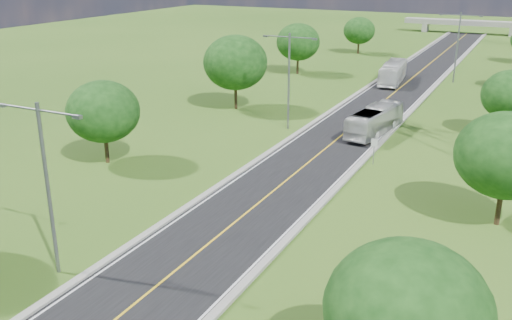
# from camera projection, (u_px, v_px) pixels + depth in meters

# --- Properties ---
(ground) EXTENTS (260.00, 260.00, 0.00)m
(ground) POSITION_uv_depth(u_px,v_px,m) (380.00, 104.00, 70.78)
(ground) COLOR #315618
(ground) RESTS_ON ground
(road) EXTENTS (8.00, 150.00, 0.06)m
(road) POSITION_uv_depth(u_px,v_px,m) (392.00, 94.00, 75.83)
(road) COLOR black
(road) RESTS_ON ground
(curb_left) EXTENTS (0.50, 150.00, 0.22)m
(curb_left) POSITION_uv_depth(u_px,v_px,m) (361.00, 91.00, 77.60)
(curb_left) COLOR gray
(curb_left) RESTS_ON ground
(curb_right) EXTENTS (0.50, 150.00, 0.22)m
(curb_right) POSITION_uv_depth(u_px,v_px,m) (425.00, 97.00, 74.01)
(curb_right) COLOR gray
(curb_right) RESTS_ON ground
(speed_limit_sign) EXTENTS (0.55, 0.09, 2.40)m
(speed_limit_sign) POSITION_uv_depth(u_px,v_px,m) (374.00, 147.00, 49.48)
(speed_limit_sign) COLOR slate
(speed_limit_sign) RESTS_ON ground
(overpass) EXTENTS (30.00, 3.00, 3.20)m
(overpass) POSITION_uv_depth(u_px,v_px,m) (468.00, 24.00, 137.46)
(overpass) COLOR gray
(overpass) RESTS_ON ground
(streetlight_near_left) EXTENTS (5.90, 0.25, 10.00)m
(streetlight_near_left) POSITION_uv_depth(u_px,v_px,m) (46.00, 175.00, 30.85)
(streetlight_near_left) COLOR slate
(streetlight_near_left) RESTS_ON ground
(streetlight_mid_left) EXTENTS (5.90, 0.25, 10.00)m
(streetlight_mid_left) POSITION_uv_depth(u_px,v_px,m) (289.00, 73.00, 58.68)
(streetlight_mid_left) COLOR slate
(streetlight_mid_left) RESTS_ON ground
(streetlight_far_right) EXTENTS (5.90, 0.25, 10.00)m
(streetlight_far_right) POSITION_uv_depth(u_px,v_px,m) (458.00, 41.00, 81.45)
(streetlight_far_right) COLOR slate
(streetlight_far_right) RESTS_ON ground
(tree_lb) EXTENTS (6.30, 6.30, 7.33)m
(tree_lb) POSITION_uv_depth(u_px,v_px,m) (103.00, 112.00, 49.00)
(tree_lb) COLOR black
(tree_lb) RESTS_ON ground
(tree_lc) EXTENTS (7.56, 7.56, 8.79)m
(tree_lc) POSITION_uv_depth(u_px,v_px,m) (235.00, 63.00, 66.82)
(tree_lc) COLOR black
(tree_lc) RESTS_ON ground
(tree_ld) EXTENTS (6.72, 6.72, 7.82)m
(tree_ld) POSITION_uv_depth(u_px,v_px,m) (298.00, 42.00, 88.11)
(tree_ld) COLOR black
(tree_ld) RESTS_ON ground
(tree_le) EXTENTS (5.88, 5.88, 6.84)m
(tree_le) POSITION_uv_depth(u_px,v_px,m) (359.00, 31.00, 107.51)
(tree_le) COLOR black
(tree_le) RESTS_ON ground
(tree_ra) EXTENTS (6.30, 6.30, 7.33)m
(tree_ra) POSITION_uv_depth(u_px,v_px,m) (407.00, 312.00, 21.15)
(tree_ra) COLOR black
(tree_ra) RESTS_ON ground
(tree_rb) EXTENTS (6.72, 6.72, 7.82)m
(tree_rb) POSITION_uv_depth(u_px,v_px,m) (507.00, 155.00, 37.08)
(tree_rb) COLOR black
(tree_rb) RESTS_ON ground
(tree_rc) EXTENTS (5.88, 5.88, 6.84)m
(tree_rc) POSITION_uv_depth(u_px,v_px,m) (512.00, 95.00, 56.26)
(tree_rc) COLOR black
(tree_rc) RESTS_ON ground
(bus_outbound) EXTENTS (3.61, 10.33, 2.82)m
(bus_outbound) POSITION_uv_depth(u_px,v_px,m) (375.00, 120.00, 58.18)
(bus_outbound) COLOR beige
(bus_outbound) RESTS_ON road
(bus_inbound) EXTENTS (3.57, 11.08, 3.03)m
(bus_inbound) POSITION_uv_depth(u_px,v_px,m) (393.00, 72.00, 82.30)
(bus_inbound) COLOR silver
(bus_inbound) RESTS_ON road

